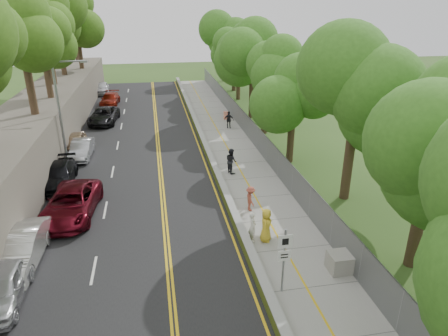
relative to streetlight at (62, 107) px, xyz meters
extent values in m
plane|color=#33511E|center=(10.46, -14.00, -4.64)|extent=(140.00, 140.00, 0.00)
cube|color=black|center=(5.06, 1.00, -4.62)|extent=(11.20, 66.00, 0.04)
cube|color=gray|center=(13.01, 1.00, -4.61)|extent=(4.20, 66.00, 0.05)
cube|color=#AAD62D|center=(10.71, 1.00, -4.34)|extent=(0.42, 66.00, 0.60)
cube|color=#595147|center=(-3.04, 1.00, -2.64)|extent=(5.00, 66.00, 4.00)
cube|color=slate|center=(15.11, 1.00, -3.64)|extent=(0.04, 66.00, 2.00)
cylinder|color=gray|center=(-0.24, 0.00, -0.64)|extent=(0.18, 0.18, 8.00)
cylinder|color=gray|center=(0.87, 0.00, 3.21)|extent=(2.30, 0.13, 0.13)
cube|color=gray|center=(1.95, 0.00, 3.16)|extent=(0.50, 0.22, 0.14)
cylinder|color=gray|center=(11.51, -17.00, -3.04)|extent=(0.09, 0.09, 3.10)
cube|color=white|center=(11.51, -17.03, -2.04)|extent=(0.62, 0.04, 0.62)
cube|color=white|center=(11.51, -17.03, -2.74)|extent=(0.56, 0.04, 0.50)
cylinder|color=#F83100|center=(14.20, 10.68, -4.18)|extent=(0.50, 0.50, 0.83)
cube|color=gray|center=(14.76, -16.08, -4.14)|extent=(1.34, 1.01, 0.89)
imported|color=#B6B7BB|center=(-0.14, -15.52, -3.86)|extent=(1.82, 4.38, 1.48)
imported|color=silver|center=(-0.14, -12.85, -3.78)|extent=(1.88, 5.05, 1.65)
imported|color=#5A0B17|center=(1.46, -8.37, -3.79)|extent=(3.21, 6.05, 1.62)
imported|color=black|center=(-0.14, -3.74, -3.87)|extent=(2.11, 5.07, 1.47)
imported|color=tan|center=(-0.14, 3.58, -3.91)|extent=(1.74, 4.07, 1.37)
imported|color=#A0A1A6|center=(0.65, 1.56, -3.90)|extent=(1.59, 4.28, 1.40)
imported|color=black|center=(1.46, 11.60, -3.83)|extent=(3.11, 5.79, 1.55)
imported|color=maroon|center=(1.46, 19.57, -3.89)|extent=(2.32, 5.02, 1.42)
imported|color=silver|center=(-0.14, 26.58, -3.83)|extent=(2.13, 4.65, 1.54)
imported|color=yellow|center=(11.91, -13.00, -3.67)|extent=(0.90, 1.06, 1.84)
imported|color=white|center=(11.21, -12.88, -3.76)|extent=(0.41, 0.61, 1.67)
imported|color=black|center=(11.91, -3.74, -3.66)|extent=(0.93, 1.07, 1.86)
imported|color=#A04736|center=(11.91, -9.64, -3.82)|extent=(0.62, 1.03, 1.55)
imported|color=black|center=(13.91, 7.37, -3.74)|extent=(1.07, 0.72, 1.69)
camera|label=1|loc=(6.52, -30.32, 7.05)|focal=32.00mm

